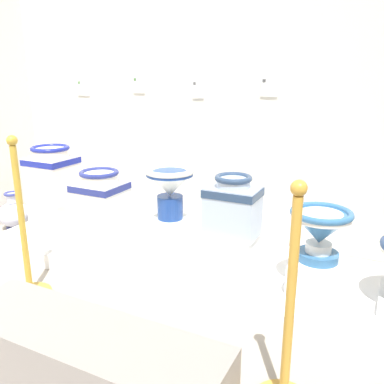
{
  "coord_description": "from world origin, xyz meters",
  "views": [
    {
      "loc": [
        3.26,
        0.22,
        1.37
      ],
      "look_at": [
        2.03,
        2.67,
        0.59
      ],
      "focal_mm": 38.02,
      "sensor_mm": 36.0,
      "label": 1
    }
  ],
  "objects_px": {
    "plinth_block_slender_white": "(56,212)",
    "stanchion_post_near_right": "(287,348)",
    "info_placard_second": "(139,85)",
    "antique_toilet_slender_white": "(52,172)",
    "plinth_block_rightmost": "(231,252)",
    "decorative_vase_companion": "(14,214)",
    "plinth_block_pale_glazed": "(316,274)",
    "info_placard_first": "(83,87)",
    "info_placard_third": "(198,89)",
    "plinth_block_central_ornate": "(171,236)",
    "museum_bench": "(86,372)",
    "info_placard_fourth": "(269,87)",
    "plinth_block_tall_cobalt": "(103,235)",
    "antique_toilet_rightmost": "(233,205)",
    "stanchion_post_near_left": "(26,252)",
    "antique_toilet_pale_glazed": "(320,228)",
    "antique_toilet_central_ornate": "(170,190)",
    "antique_toilet_tall_cobalt": "(101,200)"
  },
  "relations": [
    {
      "from": "plinth_block_slender_white",
      "to": "antique_toilet_rightmost",
      "type": "bearing_deg",
      "value": -4.67
    },
    {
      "from": "antique_toilet_slender_white",
      "to": "antique_toilet_pale_glazed",
      "type": "relative_size",
      "value": 1.29
    },
    {
      "from": "info_placard_second",
      "to": "info_placard_third",
      "type": "relative_size",
      "value": 0.99
    },
    {
      "from": "antique_toilet_slender_white",
      "to": "info_placard_fourth",
      "type": "distance_m",
      "value": 1.95
    },
    {
      "from": "antique_toilet_central_ornate",
      "to": "museum_bench",
      "type": "xyz_separation_m",
      "value": [
        0.44,
        -1.48,
        -0.36
      ]
    },
    {
      "from": "info_placard_fourth",
      "to": "decorative_vase_companion",
      "type": "bearing_deg",
      "value": -166.96
    },
    {
      "from": "plinth_block_tall_cobalt",
      "to": "info_placard_third",
      "type": "relative_size",
      "value": 2.71
    },
    {
      "from": "decorative_vase_companion",
      "to": "stanchion_post_near_right",
      "type": "xyz_separation_m",
      "value": [
        2.77,
        -0.97,
        0.14
      ]
    },
    {
      "from": "antique_toilet_rightmost",
      "to": "antique_toilet_pale_glazed",
      "type": "xyz_separation_m",
      "value": [
        0.56,
        0.0,
        -0.06
      ]
    },
    {
      "from": "info_placard_second",
      "to": "decorative_vase_companion",
      "type": "distance_m",
      "value": 1.67
    },
    {
      "from": "antique_toilet_pale_glazed",
      "to": "museum_bench",
      "type": "distance_m",
      "value": 1.51
    },
    {
      "from": "plinth_block_rightmost",
      "to": "info_placard_second",
      "type": "relative_size",
      "value": 2.68
    },
    {
      "from": "plinth_block_slender_white",
      "to": "antique_toilet_slender_white",
      "type": "relative_size",
      "value": 0.73
    },
    {
      "from": "antique_toilet_slender_white",
      "to": "stanchion_post_near_left",
      "type": "height_order",
      "value": "stanchion_post_near_left"
    },
    {
      "from": "plinth_block_slender_white",
      "to": "info_placard_third",
      "type": "bearing_deg",
      "value": 20.13
    },
    {
      "from": "plinth_block_rightmost",
      "to": "plinth_block_pale_glazed",
      "type": "distance_m",
      "value": 0.56
    },
    {
      "from": "info_placard_second",
      "to": "antique_toilet_slender_white",
      "type": "bearing_deg",
      "value": -145.54
    },
    {
      "from": "info_placard_first",
      "to": "antique_toilet_rightmost",
      "type": "bearing_deg",
      "value": -18.8
    },
    {
      "from": "plinth_block_rightmost",
      "to": "stanchion_post_near_left",
      "type": "height_order",
      "value": "stanchion_post_near_left"
    },
    {
      "from": "plinth_block_tall_cobalt",
      "to": "plinth_block_rightmost",
      "type": "xyz_separation_m",
      "value": [
        1.12,
        -0.03,
        0.09
      ]
    },
    {
      "from": "antique_toilet_slender_white",
      "to": "museum_bench",
      "type": "xyz_separation_m",
      "value": [
        1.59,
        -1.45,
        -0.37
      ]
    },
    {
      "from": "plinth_block_pale_glazed",
      "to": "stanchion_post_near_left",
      "type": "bearing_deg",
      "value": -156.18
    },
    {
      "from": "stanchion_post_near_right",
      "to": "info_placard_fourth",
      "type": "bearing_deg",
      "value": 110.74
    },
    {
      "from": "plinth_block_tall_cobalt",
      "to": "antique_toilet_rightmost",
      "type": "bearing_deg",
      "value": -1.75
    },
    {
      "from": "museum_bench",
      "to": "antique_toilet_rightmost",
      "type": "bearing_deg",
      "value": 84.5
    },
    {
      "from": "plinth_block_rightmost",
      "to": "antique_toilet_rightmost",
      "type": "relative_size",
      "value": 0.92
    },
    {
      "from": "stanchion_post_near_left",
      "to": "info_placard_fourth",
      "type": "bearing_deg",
      "value": 48.88
    },
    {
      "from": "antique_toilet_slender_white",
      "to": "plinth_block_rightmost",
      "type": "distance_m",
      "value": 1.75
    },
    {
      "from": "plinth_block_rightmost",
      "to": "stanchion_post_near_left",
      "type": "xyz_separation_m",
      "value": [
        -1.1,
        -0.73,
        0.07
      ]
    },
    {
      "from": "plinth_block_slender_white",
      "to": "stanchion_post_near_right",
      "type": "relative_size",
      "value": 0.34
    },
    {
      "from": "plinth_block_pale_glazed",
      "to": "plinth_block_tall_cobalt",
      "type": "bearing_deg",
      "value": 178.87
    },
    {
      "from": "info_placard_second",
      "to": "stanchion_post_near_right",
      "type": "relative_size",
      "value": 0.14
    },
    {
      "from": "info_placard_fourth",
      "to": "museum_bench",
      "type": "height_order",
      "value": "info_placard_fourth"
    },
    {
      "from": "info_placard_third",
      "to": "plinth_block_rightmost",
      "type": "bearing_deg",
      "value": -47.22
    },
    {
      "from": "plinth_block_rightmost",
      "to": "info_placard_fourth",
      "type": "distance_m",
      "value": 1.21
    },
    {
      "from": "decorative_vase_companion",
      "to": "plinth_block_tall_cobalt",
      "type": "bearing_deg",
      "value": -1.59
    },
    {
      "from": "plinth_block_tall_cobalt",
      "to": "plinth_block_rightmost",
      "type": "relative_size",
      "value": 1.03
    },
    {
      "from": "antique_toilet_rightmost",
      "to": "stanchion_post_near_right",
      "type": "distance_m",
      "value": 1.12
    },
    {
      "from": "info_placard_third",
      "to": "stanchion_post_near_left",
      "type": "height_order",
      "value": "info_placard_third"
    },
    {
      "from": "decorative_vase_companion",
      "to": "antique_toilet_tall_cobalt",
      "type": "bearing_deg",
      "value": -1.59
    },
    {
      "from": "info_placard_second",
      "to": "stanchion_post_near_left",
      "type": "bearing_deg",
      "value": -90.94
    },
    {
      "from": "info_placard_first",
      "to": "antique_toilet_slender_white",
      "type": "bearing_deg",
      "value": -93.78
    },
    {
      "from": "plinth_block_central_ornate",
      "to": "museum_bench",
      "type": "bearing_deg",
      "value": -73.48
    },
    {
      "from": "info_placard_first",
      "to": "plinth_block_tall_cobalt",
      "type": "bearing_deg",
      "value": -43.44
    },
    {
      "from": "plinth_block_central_ornate",
      "to": "info_placard_fourth",
      "type": "bearing_deg",
      "value": 34.24
    },
    {
      "from": "info_placard_fourth",
      "to": "plinth_block_central_ornate",
      "type": "bearing_deg",
      "value": -145.76
    },
    {
      "from": "antique_toilet_tall_cobalt",
      "to": "info_placard_third",
      "type": "height_order",
      "value": "info_placard_third"
    },
    {
      "from": "plinth_block_slender_white",
      "to": "info_placard_second",
      "type": "relative_size",
      "value": 2.5
    },
    {
      "from": "antique_toilet_pale_glazed",
      "to": "antique_toilet_tall_cobalt",
      "type": "bearing_deg",
      "value": 178.87
    },
    {
      "from": "plinth_block_tall_cobalt",
      "to": "info_placard_third",
      "type": "height_order",
      "value": "info_placard_third"
    }
  ]
}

